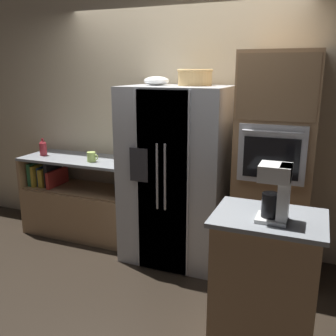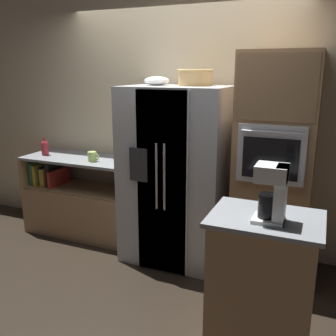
# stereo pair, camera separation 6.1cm
# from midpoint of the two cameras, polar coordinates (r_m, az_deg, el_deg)

# --- Properties ---
(ground_plane) EXTENTS (20.00, 20.00, 0.00)m
(ground_plane) POSITION_cam_midpoint_polar(r_m,az_deg,el_deg) (4.01, -1.16, -13.09)
(ground_plane) COLOR black
(wall_back) EXTENTS (12.00, 0.06, 2.80)m
(wall_back) POSITION_cam_midpoint_polar(r_m,az_deg,el_deg) (4.03, 1.49, 7.99)
(wall_back) COLOR beige
(wall_back) RESTS_ON ground_plane
(counter_left) EXTENTS (1.34, 0.58, 0.91)m
(counter_left) POSITION_cam_midpoint_polar(r_m,az_deg,el_deg) (4.52, -13.43, -5.57)
(counter_left) COLOR #A87F56
(counter_left) RESTS_ON ground_plane
(refrigerator) EXTENTS (1.00, 0.81, 1.73)m
(refrigerator) POSITION_cam_midpoint_polar(r_m,az_deg,el_deg) (3.71, 0.91, -1.06)
(refrigerator) COLOR silver
(refrigerator) RESTS_ON ground_plane
(wall_oven) EXTENTS (0.66, 0.74, 2.03)m
(wall_oven) POSITION_cam_midpoint_polar(r_m,az_deg,el_deg) (3.50, 15.50, 0.05)
(wall_oven) COLOR #A87F56
(wall_oven) RESTS_ON ground_plane
(island_counter) EXTENTS (0.70, 0.54, 0.97)m
(island_counter) POSITION_cam_midpoint_polar(r_m,az_deg,el_deg) (2.69, 13.82, -16.71)
(island_counter) COLOR #A87F56
(island_counter) RESTS_ON ground_plane
(wicker_basket) EXTENTS (0.34, 0.34, 0.15)m
(wicker_basket) POSITION_cam_midpoint_polar(r_m,az_deg,el_deg) (3.60, 3.63, 13.71)
(wicker_basket) COLOR tan
(wicker_basket) RESTS_ON refrigerator
(fruit_bowl) EXTENTS (0.24, 0.24, 0.08)m
(fruit_bowl) POSITION_cam_midpoint_polar(r_m,az_deg,el_deg) (3.67, -2.26, 13.14)
(fruit_bowl) COLOR white
(fruit_bowl) RESTS_ON refrigerator
(bottle_tall) EXTENTS (0.08, 0.08, 0.20)m
(bottle_tall) POSITION_cam_midpoint_polar(r_m,az_deg,el_deg) (4.58, -18.88, 3.01)
(bottle_tall) COLOR maroon
(bottle_tall) RESTS_ON counter_left
(mug) EXTENTS (0.13, 0.09, 0.11)m
(mug) POSITION_cam_midpoint_polar(r_m,az_deg,el_deg) (4.14, -11.99, 1.68)
(mug) COLOR #B2D166
(mug) RESTS_ON counter_left
(coffee_maker) EXTENTS (0.19, 0.18, 0.36)m
(coffee_maker) POSITION_cam_midpoint_polar(r_m,az_deg,el_deg) (2.34, 15.59, -3.36)
(coffee_maker) COLOR white
(coffee_maker) RESTS_ON island_counter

